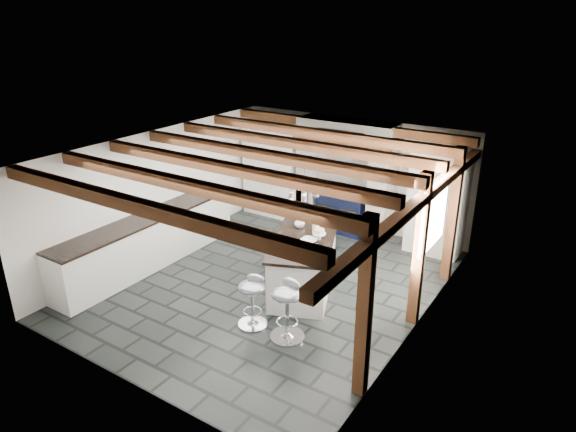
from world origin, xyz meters
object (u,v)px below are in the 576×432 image
Objects in this scene: bar_stool_near at (288,303)px; kitchen_island at (303,264)px; bar_stool_far at (252,295)px; range_cooker at (344,209)px.

kitchen_island is at bearing 122.11° from bar_stool_near.
kitchen_island is 1.29m from bar_stool_far.
bar_stool_near is (0.52, -1.28, 0.10)m from kitchen_island.
bar_stool_near reaches higher than bar_stool_far.
kitchen_island is 2.25× the size of bar_stool_near.
range_cooker is at bearing 82.81° from bar_stool_far.
range_cooker is at bearing 115.85° from bar_stool_near.
range_cooker is 1.11× the size of bar_stool_near.
kitchen_island reaches higher than bar_stool_far.
kitchen_island reaches higher than range_cooker.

